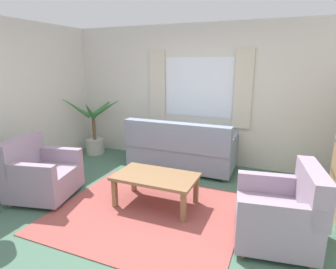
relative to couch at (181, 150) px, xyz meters
name	(u,v)px	position (x,y,z in m)	size (l,w,h in m)	color
ground_plane	(147,213)	(0.13, -1.63, -0.37)	(6.24, 6.24, 0.00)	#476B56
wall_back	(199,95)	(0.13, 0.63, 0.93)	(5.32, 0.12, 2.60)	silver
window_with_curtains	(198,87)	(0.13, 0.55, 1.08)	(1.98, 0.07, 1.40)	white
area_rug	(147,212)	(0.13, -1.63, -0.36)	(2.36, 2.06, 0.01)	#9E4C47
couch	(181,150)	(0.00, 0.00, 0.00)	(1.90, 0.82, 0.92)	gray
armchair_left	(40,174)	(-1.49, -1.80, -0.01)	(0.99, 1.00, 0.88)	#998499
armchair_right	(281,213)	(1.74, -1.62, -0.01)	(0.94, 0.95, 0.88)	#998499
coffee_table	(156,179)	(0.16, -1.39, 0.01)	(1.10, 0.64, 0.44)	olive
potted_plant	(95,131)	(-2.00, 0.16, 0.12)	(1.14, 1.08, 1.27)	#B7B2A8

